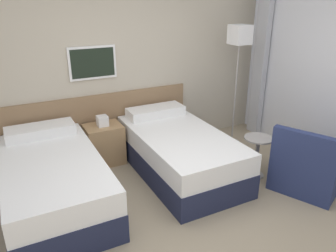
{
  "coord_description": "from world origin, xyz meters",
  "views": [
    {
      "loc": [
        -1.48,
        -2.26,
        2.21
      ],
      "look_at": [
        0.22,
        1.05,
        0.72
      ],
      "focal_mm": 35.0,
      "sensor_mm": 36.0,
      "label": 1
    }
  ],
  "objects_px": {
    "side_table": "(257,150)",
    "nightstand": "(104,144)",
    "bed_near_door": "(53,181)",
    "bed_near_window": "(179,152)",
    "floor_lamp": "(239,43)",
    "armchair": "(307,168)"
  },
  "relations": [
    {
      "from": "side_table",
      "to": "nightstand",
      "type": "bearing_deg",
      "value": 142.51
    },
    {
      "from": "bed_near_door",
      "to": "bed_near_window",
      "type": "relative_size",
      "value": 1.0
    },
    {
      "from": "side_table",
      "to": "bed_near_window",
      "type": "bearing_deg",
      "value": 146.9
    },
    {
      "from": "floor_lamp",
      "to": "side_table",
      "type": "distance_m",
      "value": 1.59
    },
    {
      "from": "bed_near_door",
      "to": "bed_near_window",
      "type": "height_order",
      "value": "same"
    },
    {
      "from": "bed_near_door",
      "to": "side_table",
      "type": "distance_m",
      "value": 2.5
    },
    {
      "from": "nightstand",
      "to": "floor_lamp",
      "type": "xyz_separation_m",
      "value": [
        2.01,
        -0.27,
        1.28
      ]
    },
    {
      "from": "bed_near_window",
      "to": "bed_near_door",
      "type": "bearing_deg",
      "value": 180.0
    },
    {
      "from": "bed_near_door",
      "to": "floor_lamp",
      "type": "xyz_separation_m",
      "value": [
        2.81,
        0.43,
        1.27
      ]
    },
    {
      "from": "armchair",
      "to": "bed_near_door",
      "type": "bearing_deg",
      "value": 44.86
    },
    {
      "from": "side_table",
      "to": "armchair",
      "type": "distance_m",
      "value": 0.62
    },
    {
      "from": "bed_near_window",
      "to": "side_table",
      "type": "distance_m",
      "value": 1.01
    },
    {
      "from": "armchair",
      "to": "side_table",
      "type": "bearing_deg",
      "value": 10.68
    },
    {
      "from": "bed_near_window",
      "to": "armchair",
      "type": "height_order",
      "value": "armchair"
    },
    {
      "from": "side_table",
      "to": "armchair",
      "type": "relative_size",
      "value": 0.56
    },
    {
      "from": "bed_near_door",
      "to": "nightstand",
      "type": "xyz_separation_m",
      "value": [
        0.8,
        0.71,
        -0.01
      ]
    },
    {
      "from": "bed_near_door",
      "to": "armchair",
      "type": "bearing_deg",
      "value": -20.68
    },
    {
      "from": "bed_near_window",
      "to": "side_table",
      "type": "relative_size",
      "value": 3.54
    },
    {
      "from": "bed_near_door",
      "to": "nightstand",
      "type": "height_order",
      "value": "bed_near_door"
    },
    {
      "from": "bed_near_door",
      "to": "side_table",
      "type": "xyz_separation_m",
      "value": [
        2.43,
        -0.55,
        0.08
      ]
    },
    {
      "from": "floor_lamp",
      "to": "side_table",
      "type": "relative_size",
      "value": 3.35
    },
    {
      "from": "side_table",
      "to": "bed_near_door",
      "type": "bearing_deg",
      "value": 167.28
    }
  ]
}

